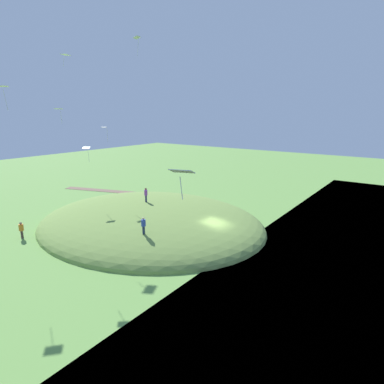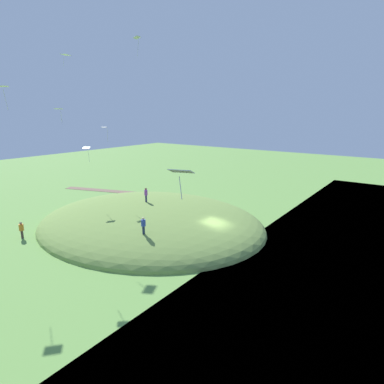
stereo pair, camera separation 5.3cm
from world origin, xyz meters
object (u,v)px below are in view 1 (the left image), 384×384
(kite_0, at_px, (182,172))
(kite_2, at_px, (59,110))
(kite_4, at_px, (3,88))
(kite_5, at_px, (86,149))
(person_with_child, at_px, (143,224))
(kite_7, at_px, (137,39))
(person_watching_kites, at_px, (21,228))
(kite_8, at_px, (105,129))
(person_walking_path, at_px, (146,193))
(kite_3, at_px, (65,55))

(kite_0, relative_size, kite_2, 1.05)
(kite_4, height_order, kite_5, kite_4)
(person_with_child, distance_m, kite_2, 13.05)
(kite_2, bearing_deg, kite_7, -110.00)
(person_watching_kites, xyz_separation_m, kite_5, (-0.91, -8.19, 7.69))
(person_watching_kites, distance_m, kite_5, 11.27)
(kite_0, relative_size, kite_5, 0.80)
(kite_2, bearing_deg, person_watching_kites, 21.50)
(kite_0, distance_m, kite_2, 20.19)
(kite_2, height_order, kite_7, kite_7)
(kite_4, relative_size, kite_8, 1.22)
(person_watching_kites, xyz_separation_m, kite_4, (-2.03, 0.89, 13.99))
(kite_2, height_order, kite_5, kite_2)
(kite_0, distance_m, kite_7, 23.45)
(kite_0, distance_m, kite_5, 26.63)
(person_with_child, bearing_deg, kite_8, 103.80)
(person_walking_path, relative_size, person_watching_kites, 0.97)
(kite_2, bearing_deg, kite_0, 162.04)
(person_with_child, height_order, kite_8, kite_8)
(kite_4, bearing_deg, kite_3, -64.73)
(kite_5, height_order, kite_7, kite_7)
(kite_3, bearing_deg, kite_7, -174.79)
(person_walking_path, xyz_separation_m, kite_5, (5.80, 3.73, 5.31))
(person_with_child, xyz_separation_m, kite_7, (4.63, -4.73, 17.28))
(kite_2, xyz_separation_m, kite_8, (4.24, -8.55, -2.16))
(person_walking_path, distance_m, kite_5, 8.70)
(kite_0, relative_size, kite_8, 0.85)
(kite_4, height_order, kite_7, kite_7)
(kite_8, bearing_deg, kite_0, 147.67)
(kite_3, relative_size, kite_8, 0.82)
(person_with_child, xyz_separation_m, kite_4, (10.91, 5.96, 12.25))
(kite_0, relative_size, kite_4, 0.69)
(person_watching_kites, bearing_deg, person_walking_path, -66.20)
(person_walking_path, height_order, kite_3, kite_3)
(kite_2, distance_m, kite_4, 5.03)
(person_watching_kites, height_order, kite_0, kite_0)
(person_walking_path, distance_m, kite_8, 9.36)
(kite_2, relative_size, kite_5, 0.76)
(person_walking_path, bearing_deg, person_watching_kites, 150.42)
(kite_0, xyz_separation_m, kite_5, (23.63, -12.17, -1.52))
(person_watching_kites, bearing_deg, kite_0, -136.06)
(person_walking_path, xyz_separation_m, kite_4, (4.68, 12.81, 11.61))
(kite_4, xyz_separation_m, kite_7, (-6.28, -10.69, 5.03))
(kite_0, distance_m, kite_4, 23.22)
(kite_0, bearing_deg, kite_4, -7.83)
(kite_0, bearing_deg, kite_8, -32.33)
(person_walking_path, height_order, kite_4, kite_4)
(kite_4, bearing_deg, kite_0, 172.17)
(kite_3, relative_size, kite_4, 0.67)
(person_with_child, xyz_separation_m, kite_8, (11.64, -5.66, 8.19))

